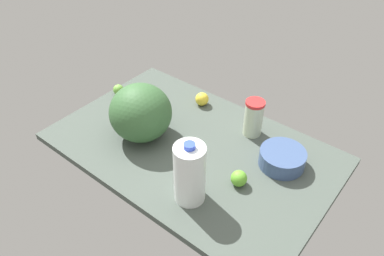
# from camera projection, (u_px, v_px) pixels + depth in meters

# --- Properties ---
(countertop) EXTENTS (1.20, 0.76, 0.03)m
(countertop) POSITION_uv_depth(u_px,v_px,m) (192.00, 148.00, 1.63)
(countertop) COLOR #454F48
(countertop) RESTS_ON ground
(mixing_bowl) EXTENTS (0.19, 0.19, 0.07)m
(mixing_bowl) POSITION_uv_depth(u_px,v_px,m) (282.00, 158.00, 1.51)
(mixing_bowl) COLOR #3D5482
(mixing_bowl) RESTS_ON countertop
(watermelon) EXTENTS (0.27, 0.27, 0.25)m
(watermelon) POSITION_uv_depth(u_px,v_px,m) (141.00, 113.00, 1.60)
(watermelon) COLOR #365F33
(watermelon) RESTS_ON countertop
(milk_jug) EXTENTS (0.12, 0.12, 0.26)m
(milk_jug) POSITION_uv_depth(u_px,v_px,m) (190.00, 174.00, 1.32)
(milk_jug) COLOR white
(milk_jug) RESTS_ON countertop
(tumbler_cup) EXTENTS (0.08, 0.08, 0.17)m
(tumbler_cup) POSITION_uv_depth(u_px,v_px,m) (254.00, 118.00, 1.63)
(tumbler_cup) COLOR beige
(tumbler_cup) RESTS_ON countertop
(lime_loose) EXTENTS (0.06, 0.06, 0.06)m
(lime_loose) POSITION_uv_depth(u_px,v_px,m) (239.00, 178.00, 1.43)
(lime_loose) COLOR #62AF2F
(lime_loose) RESTS_ON countertop
(lime_near_front) EXTENTS (0.05, 0.05, 0.05)m
(lime_near_front) POSITION_uv_depth(u_px,v_px,m) (118.00, 90.00, 1.91)
(lime_near_front) COLOR #6BAB3E
(lime_near_front) RESTS_ON countertop
(lemon_beside_bowl) EXTENTS (0.07, 0.07, 0.07)m
(lemon_beside_bowl) POSITION_uv_depth(u_px,v_px,m) (202.00, 99.00, 1.84)
(lemon_beside_bowl) COLOR yellow
(lemon_beside_bowl) RESTS_ON countertop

